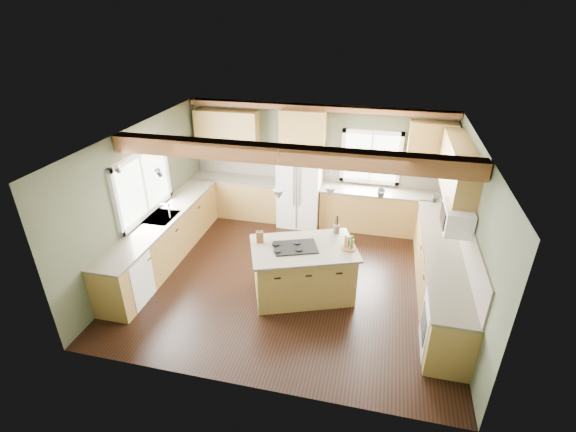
# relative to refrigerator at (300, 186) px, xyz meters

# --- Properties ---
(floor) EXTENTS (5.60, 5.60, 0.00)m
(floor) POSITION_rel_refrigerator_xyz_m (0.30, -2.12, -0.90)
(floor) COLOR black
(floor) RESTS_ON ground
(ceiling) EXTENTS (5.60, 5.60, 0.00)m
(ceiling) POSITION_rel_refrigerator_xyz_m (0.30, -2.12, 1.70)
(ceiling) COLOR silver
(ceiling) RESTS_ON wall_back
(wall_back) EXTENTS (5.60, 0.00, 5.60)m
(wall_back) POSITION_rel_refrigerator_xyz_m (0.30, 0.38, 0.40)
(wall_back) COLOR #404632
(wall_back) RESTS_ON ground
(wall_left) EXTENTS (0.00, 5.00, 5.00)m
(wall_left) POSITION_rel_refrigerator_xyz_m (-2.50, -2.12, 0.40)
(wall_left) COLOR #404632
(wall_left) RESTS_ON ground
(wall_right) EXTENTS (0.00, 5.00, 5.00)m
(wall_right) POSITION_rel_refrigerator_xyz_m (3.10, -2.12, 0.40)
(wall_right) COLOR #404632
(wall_right) RESTS_ON ground
(ceiling_beam) EXTENTS (5.55, 0.26, 0.26)m
(ceiling_beam) POSITION_rel_refrigerator_xyz_m (0.30, -2.52, 1.57)
(ceiling_beam) COLOR brown
(ceiling_beam) RESTS_ON ceiling
(soffit_trim) EXTENTS (5.55, 0.20, 0.10)m
(soffit_trim) POSITION_rel_refrigerator_xyz_m (0.30, 0.28, 1.64)
(soffit_trim) COLOR brown
(soffit_trim) RESTS_ON ceiling
(backsplash_back) EXTENTS (5.58, 0.03, 0.58)m
(backsplash_back) POSITION_rel_refrigerator_xyz_m (0.30, 0.36, 0.31)
(backsplash_back) COLOR brown
(backsplash_back) RESTS_ON wall_back
(backsplash_right) EXTENTS (0.03, 3.70, 0.58)m
(backsplash_right) POSITION_rel_refrigerator_xyz_m (3.08, -2.07, 0.31)
(backsplash_right) COLOR brown
(backsplash_right) RESTS_ON wall_right
(base_cab_back_left) EXTENTS (2.02, 0.60, 0.88)m
(base_cab_back_left) POSITION_rel_refrigerator_xyz_m (-1.49, 0.08, -0.46)
(base_cab_back_left) COLOR brown
(base_cab_back_left) RESTS_ON floor
(counter_back_left) EXTENTS (2.06, 0.64, 0.04)m
(counter_back_left) POSITION_rel_refrigerator_xyz_m (-1.49, 0.08, 0.00)
(counter_back_left) COLOR brown
(counter_back_left) RESTS_ON base_cab_back_left
(base_cab_back_right) EXTENTS (2.62, 0.60, 0.88)m
(base_cab_back_right) POSITION_rel_refrigerator_xyz_m (1.79, 0.08, -0.46)
(base_cab_back_right) COLOR brown
(base_cab_back_right) RESTS_ON floor
(counter_back_right) EXTENTS (2.66, 0.64, 0.04)m
(counter_back_right) POSITION_rel_refrigerator_xyz_m (1.79, 0.08, 0.00)
(counter_back_right) COLOR brown
(counter_back_right) RESTS_ON base_cab_back_right
(base_cab_left) EXTENTS (0.60, 3.70, 0.88)m
(base_cab_left) POSITION_rel_refrigerator_xyz_m (-2.20, -2.07, -0.46)
(base_cab_left) COLOR brown
(base_cab_left) RESTS_ON floor
(counter_left) EXTENTS (0.64, 3.74, 0.04)m
(counter_left) POSITION_rel_refrigerator_xyz_m (-2.20, -2.07, 0.00)
(counter_left) COLOR brown
(counter_left) RESTS_ON base_cab_left
(base_cab_right) EXTENTS (0.60, 3.70, 0.88)m
(base_cab_right) POSITION_rel_refrigerator_xyz_m (2.80, -2.07, -0.46)
(base_cab_right) COLOR brown
(base_cab_right) RESTS_ON floor
(counter_right) EXTENTS (0.64, 3.74, 0.04)m
(counter_right) POSITION_rel_refrigerator_xyz_m (2.80, -2.07, 0.00)
(counter_right) COLOR brown
(counter_right) RESTS_ON base_cab_right
(upper_cab_back_left) EXTENTS (1.40, 0.35, 0.90)m
(upper_cab_back_left) POSITION_rel_refrigerator_xyz_m (-1.69, 0.21, 1.05)
(upper_cab_back_left) COLOR brown
(upper_cab_back_left) RESTS_ON wall_back
(upper_cab_over_fridge) EXTENTS (0.96, 0.35, 0.70)m
(upper_cab_over_fridge) POSITION_rel_refrigerator_xyz_m (-0.00, 0.21, 1.25)
(upper_cab_over_fridge) COLOR brown
(upper_cab_over_fridge) RESTS_ON wall_back
(upper_cab_right) EXTENTS (0.35, 2.20, 0.90)m
(upper_cab_right) POSITION_rel_refrigerator_xyz_m (2.92, -1.22, 1.05)
(upper_cab_right) COLOR brown
(upper_cab_right) RESTS_ON wall_right
(upper_cab_back_corner) EXTENTS (0.90, 0.35, 0.90)m
(upper_cab_back_corner) POSITION_rel_refrigerator_xyz_m (2.60, 0.21, 1.05)
(upper_cab_back_corner) COLOR brown
(upper_cab_back_corner) RESTS_ON wall_back
(window_left) EXTENTS (0.04, 1.60, 1.05)m
(window_left) POSITION_rel_refrigerator_xyz_m (-2.48, -2.07, 0.65)
(window_left) COLOR white
(window_left) RESTS_ON wall_left
(window_back) EXTENTS (1.10, 0.04, 1.00)m
(window_back) POSITION_rel_refrigerator_xyz_m (1.45, 0.36, 0.65)
(window_back) COLOR white
(window_back) RESTS_ON wall_back
(sink) EXTENTS (0.50, 0.65, 0.03)m
(sink) POSITION_rel_refrigerator_xyz_m (-2.20, -2.07, 0.01)
(sink) COLOR #262628
(sink) RESTS_ON counter_left
(faucet) EXTENTS (0.02, 0.02, 0.28)m
(faucet) POSITION_rel_refrigerator_xyz_m (-2.02, -2.07, 0.15)
(faucet) COLOR #B2B2B7
(faucet) RESTS_ON sink
(dishwasher) EXTENTS (0.60, 0.60, 0.84)m
(dishwasher) POSITION_rel_refrigerator_xyz_m (-2.19, -3.37, -0.47)
(dishwasher) COLOR white
(dishwasher) RESTS_ON floor
(oven) EXTENTS (0.60, 0.72, 0.84)m
(oven) POSITION_rel_refrigerator_xyz_m (2.79, -3.37, -0.47)
(oven) COLOR white
(oven) RESTS_ON floor
(microwave) EXTENTS (0.40, 0.70, 0.38)m
(microwave) POSITION_rel_refrigerator_xyz_m (2.88, -2.17, 0.65)
(microwave) COLOR white
(microwave) RESTS_ON wall_right
(pendant_left) EXTENTS (0.18, 0.18, 0.16)m
(pendant_left) POSITION_rel_refrigerator_xyz_m (0.21, -2.66, 0.98)
(pendant_left) COLOR #B2B2B7
(pendant_left) RESTS_ON ceiling
(pendant_right) EXTENTS (0.18, 0.18, 0.16)m
(pendant_right) POSITION_rel_refrigerator_xyz_m (0.95, -2.38, 0.98)
(pendant_right) COLOR #B2B2B7
(pendant_right) RESTS_ON ceiling
(refrigerator) EXTENTS (0.90, 0.74, 1.80)m
(refrigerator) POSITION_rel_refrigerator_xyz_m (0.00, 0.00, 0.00)
(refrigerator) COLOR white
(refrigerator) RESTS_ON floor
(island) EXTENTS (1.83, 1.47, 0.88)m
(island) POSITION_rel_refrigerator_xyz_m (0.58, -2.52, -0.46)
(island) COLOR brown
(island) RESTS_ON floor
(island_top) EXTENTS (1.97, 1.61, 0.04)m
(island_top) POSITION_rel_refrigerator_xyz_m (0.58, -2.52, 0.00)
(island_top) COLOR brown
(island_top) RESTS_ON island
(cooktop) EXTENTS (0.81, 0.67, 0.02)m
(cooktop) POSITION_rel_refrigerator_xyz_m (0.46, -2.57, 0.03)
(cooktop) COLOR black
(cooktop) RESTS_ON island_top
(knife_block) EXTENTS (0.14, 0.12, 0.20)m
(knife_block) POSITION_rel_refrigerator_xyz_m (-0.16, -2.52, 0.12)
(knife_block) COLOR brown
(knife_block) RESTS_ON island_top
(utensil_crock) EXTENTS (0.14, 0.14, 0.14)m
(utensil_crock) POSITION_rel_refrigerator_xyz_m (1.04, -1.92, 0.09)
(utensil_crock) COLOR #433D36
(utensil_crock) RESTS_ON island_top
(bottle_tray) EXTENTS (0.36, 0.36, 0.24)m
(bottle_tray) POSITION_rel_refrigerator_xyz_m (1.29, -2.39, 0.14)
(bottle_tray) COLOR brown
(bottle_tray) RESTS_ON island_top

